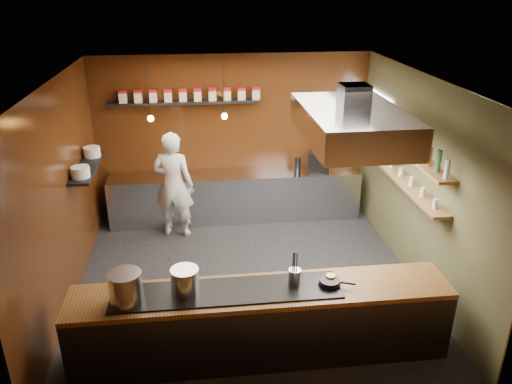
{
  "coord_description": "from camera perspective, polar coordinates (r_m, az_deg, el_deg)",
  "views": [
    {
      "loc": [
        -0.63,
        -6.35,
        4.2
      ],
      "look_at": [
        0.17,
        0.4,
        1.28
      ],
      "focal_mm": 35.0,
      "sensor_mm": 36.0,
      "label": 1
    }
  ],
  "objects": [
    {
      "name": "extractor_hood",
      "position": [
        6.48,
        10.91,
        7.7
      ],
      "size": [
        1.2,
        2.0,
        0.72
      ],
      "color": "#38383D",
      "rests_on": "ceiling"
    },
    {
      "name": "prep_counter",
      "position": [
        9.33,
        -2.32,
        -0.44
      ],
      "size": [
        4.6,
        0.65,
        0.9
      ],
      "primitive_type": "cube",
      "color": "silver",
      "rests_on": "floor"
    },
    {
      "name": "butter_jar",
      "position": [
        5.96,
        8.51,
        -9.8
      ],
      "size": [
        0.13,
        0.13,
        0.1
      ],
      "primitive_type": "cylinder",
      "rotation": [
        0.0,
        0.0,
        0.15
      ],
      "color": "yellow",
      "rests_on": "pass_counter"
    },
    {
      "name": "utensil_crock",
      "position": [
        5.85,
        4.42,
        -9.62
      ],
      "size": [
        0.17,
        0.17,
        0.19
      ],
      "primitive_type": "cylinder",
      "rotation": [
        0.0,
        0.0,
        0.21
      ],
      "color": "silver",
      "rests_on": "pass_counter"
    },
    {
      "name": "stockpot_small",
      "position": [
        5.71,
        -8.11,
        -10.01
      ],
      "size": [
        0.42,
        0.42,
        0.3
      ],
      "primitive_type": "cylinder",
      "rotation": [
        0.0,
        0.0,
        -0.43
      ],
      "color": "silver",
      "rests_on": "pass_counter"
    },
    {
      "name": "storage_tins",
      "position": [
        8.91,
        -7.52,
        10.98
      ],
      "size": [
        2.43,
        0.13,
        0.22
      ],
      "color": "beige",
      "rests_on": "tin_shelf"
    },
    {
      "name": "bottles",
      "position": [
        7.59,
        16.67,
        5.91
      ],
      "size": [
        0.06,
        2.66,
        0.24
      ],
      "color": "silver",
      "rests_on": "bottle_shelf_upper"
    },
    {
      "name": "stockpot_large",
      "position": [
        5.67,
        -14.67,
        -10.5
      ],
      "size": [
        0.49,
        0.49,
        0.36
      ],
      "primitive_type": "cylinder",
      "rotation": [
        0.0,
        0.0,
        0.42
      ],
      "color": "silver",
      "rests_on": "pass_counter"
    },
    {
      "name": "floor",
      "position": [
        7.64,
        -0.93,
        -10.07
      ],
      "size": [
        5.0,
        5.0,
        0.0
      ],
      "primitive_type": "plane",
      "color": "black",
      "rests_on": "ground"
    },
    {
      "name": "right_wall",
      "position": [
        7.58,
        18.15,
        1.19
      ],
      "size": [
        0.0,
        5.0,
        5.0
      ],
      "primitive_type": "plane",
      "rotation": [
        1.57,
        0.0,
        -1.57
      ],
      "color": "#464728",
      "rests_on": "ground"
    },
    {
      "name": "plate_stacks",
      "position": [
        7.97,
        -18.8,
        3.33
      ],
      "size": [
        0.26,
        1.16,
        0.16
      ],
      "color": "white",
      "rests_on": "plate_shelf"
    },
    {
      "name": "plate_shelf",
      "position": [
        8.0,
        -18.71,
        2.66
      ],
      "size": [
        0.3,
        1.4,
        0.04
      ],
      "primitive_type": "cube",
      "color": "black",
      "rests_on": "left_wall"
    },
    {
      "name": "back_wall",
      "position": [
        9.28,
        -2.59,
        6.33
      ],
      "size": [
        5.0,
        0.0,
        5.0
      ],
      "primitive_type": "plane",
      "rotation": [
        1.57,
        0.0,
        0.0
      ],
      "color": "#3C1B0B",
      "rests_on": "ground"
    },
    {
      "name": "wine_glasses",
      "position": [
        7.76,
        16.23,
        2.22
      ],
      "size": [
        0.07,
        2.37,
        0.13
      ],
      "color": "silver",
      "rests_on": "bottle_shelf_lower"
    },
    {
      "name": "bottle_shelf_lower",
      "position": [
        7.79,
        16.16,
        1.64
      ],
      "size": [
        0.26,
        2.8,
        0.04
      ],
      "primitive_type": "cube",
      "color": "brown",
      "rests_on": "right_wall"
    },
    {
      "name": "left_wall",
      "position": [
        7.15,
        -21.36,
        -0.6
      ],
      "size": [
        0.0,
        5.0,
        5.0
      ],
      "primitive_type": "plane",
      "rotation": [
        1.57,
        0.0,
        1.57
      ],
      "color": "#3C1B0B",
      "rests_on": "ground"
    },
    {
      "name": "ceiling",
      "position": [
        6.5,
        -1.1,
        12.62
      ],
      "size": [
        5.0,
        5.0,
        0.0
      ],
      "primitive_type": "plane",
      "rotation": [
        3.14,
        0.0,
        0.0
      ],
      "color": "silver",
      "rests_on": "back_wall"
    },
    {
      "name": "frying_pan",
      "position": [
        5.91,
        8.45,
        -10.15
      ],
      "size": [
        0.41,
        0.26,
        0.06
      ],
      "color": "black",
      "rests_on": "pass_counter"
    },
    {
      "name": "pass_counter",
      "position": [
        6.08,
        0.61,
        -14.65
      ],
      "size": [
        4.4,
        0.72,
        0.94
      ],
      "color": "#38383D",
      "rests_on": "floor"
    },
    {
      "name": "chef",
      "position": [
        8.65,
        -9.42,
        0.8
      ],
      "size": [
        0.77,
        0.6,
        1.88
      ],
      "primitive_type": "imported",
      "rotation": [
        0.0,
        0.0,
        2.91
      ],
      "color": "silver",
      "rests_on": "floor"
    },
    {
      "name": "pendant_right",
      "position": [
        8.32,
        -3.63,
        8.97
      ],
      "size": [
        0.1,
        0.1,
        0.95
      ],
      "color": "black",
      "rests_on": "ceiling"
    },
    {
      "name": "pendant_left",
      "position": [
        8.35,
        -11.98,
        8.56
      ],
      "size": [
        0.1,
        0.1,
        0.95
      ],
      "color": "black",
      "rests_on": "ceiling"
    },
    {
      "name": "tin_shelf",
      "position": [
        8.94,
        -8.45,
        10.1
      ],
      "size": [
        2.6,
        0.26,
        0.04
      ],
      "primitive_type": "cube",
      "color": "black",
      "rests_on": "back_wall"
    },
    {
      "name": "espresso_machine",
      "position": [
        9.26,
        7.25,
        3.5
      ],
      "size": [
        0.48,
        0.47,
        0.39
      ],
      "primitive_type": "cube",
      "rotation": [
        0.0,
        0.0,
        -0.28
      ],
      "color": "black",
      "rests_on": "prep_counter"
    },
    {
      "name": "bottle_shelf_upper",
      "position": [
        7.63,
        16.55,
        4.91
      ],
      "size": [
        0.26,
        2.8,
        0.04
      ],
      "primitive_type": "cube",
      "color": "brown",
      "rests_on": "right_wall"
    },
    {
      "name": "window_pane",
      "position": [
        8.92,
        13.81,
        7.67
      ],
      "size": [
        0.0,
        1.0,
        1.0
      ],
      "primitive_type": "plane",
      "rotation": [
        1.57,
        0.0,
        -1.57
      ],
      "color": "white",
      "rests_on": "right_wall"
    }
  ]
}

